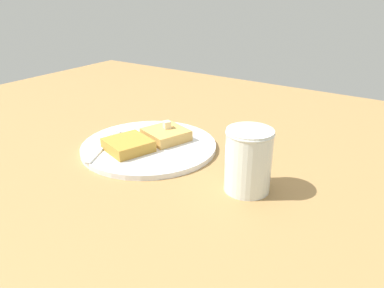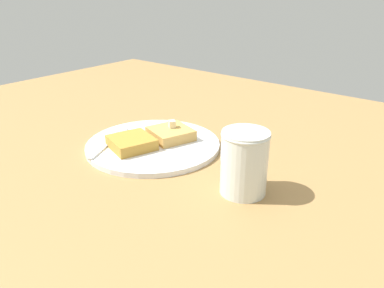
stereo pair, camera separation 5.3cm
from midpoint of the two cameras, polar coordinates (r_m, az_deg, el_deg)
table_surface at (r=82.74cm, az=-14.14°, el=0.39°), size 122.83×122.83×2.00cm
plate at (r=74.67cm, az=-8.76°, el=-0.43°), size 26.55×26.55×1.01cm
toast_slice_left at (r=76.03cm, az=-6.01°, el=1.42°), size 9.77×9.87×2.13cm
toast_slice_middle at (r=72.30cm, az=-11.81°, el=-0.17°), size 9.77×9.87×2.13cm
butter_pat_primary at (r=76.13cm, az=-5.85°, el=2.91°), size 1.91×1.95×1.47cm
fork at (r=76.28cm, az=-14.88°, el=0.08°), size 15.13×8.00×0.36cm
syrup_jar at (r=58.28cm, az=5.97°, el=-2.94°), size 7.46×7.46×10.19cm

